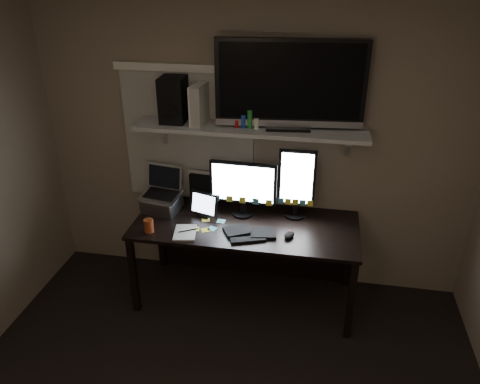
% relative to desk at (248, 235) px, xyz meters
% --- Properties ---
extents(ceiling, '(3.60, 3.60, 0.00)m').
position_rel_desk_xyz_m(ceiling, '(0.00, -1.55, 1.95)').
color(ceiling, silver).
rests_on(ceiling, back_wall).
extents(back_wall, '(3.60, 0.00, 3.60)m').
position_rel_desk_xyz_m(back_wall, '(0.00, 0.25, 0.70)').
color(back_wall, '#806D5C').
rests_on(back_wall, floor).
extents(window_blinds, '(1.10, 0.02, 1.10)m').
position_rel_desk_xyz_m(window_blinds, '(-0.55, 0.24, 0.75)').
color(window_blinds, beige).
rests_on(window_blinds, back_wall).
extents(desk, '(1.80, 0.75, 0.73)m').
position_rel_desk_xyz_m(desk, '(0.00, 0.00, 0.00)').
color(desk, black).
rests_on(desk, floor).
extents(wall_shelf, '(1.80, 0.35, 0.03)m').
position_rel_desk_xyz_m(wall_shelf, '(0.00, 0.08, 0.91)').
color(wall_shelf, '#BABAB5').
rests_on(wall_shelf, back_wall).
extents(monitor_landscape, '(0.55, 0.08, 0.48)m').
position_rel_desk_xyz_m(monitor_landscape, '(-0.05, 0.02, 0.42)').
color(monitor_landscape, black).
rests_on(monitor_landscape, desk).
extents(monitor_portrait, '(0.30, 0.06, 0.59)m').
position_rel_desk_xyz_m(monitor_portrait, '(0.38, 0.08, 0.47)').
color(monitor_portrait, black).
rests_on(monitor_portrait, desk).
extents(keyboard, '(0.44, 0.29, 0.02)m').
position_rel_desk_xyz_m(keyboard, '(0.06, -0.26, 0.19)').
color(keyboard, black).
rests_on(keyboard, desk).
extents(mouse, '(0.10, 0.12, 0.04)m').
position_rel_desk_xyz_m(mouse, '(0.36, -0.26, 0.20)').
color(mouse, black).
rests_on(mouse, desk).
extents(notepad, '(0.20, 0.25, 0.01)m').
position_rel_desk_xyz_m(notepad, '(-0.44, -0.35, 0.18)').
color(notepad, beige).
rests_on(notepad, desk).
extents(tablet, '(0.27, 0.17, 0.22)m').
position_rel_desk_xyz_m(tablet, '(-0.36, -0.06, 0.29)').
color(tablet, black).
rests_on(tablet, desk).
extents(file_sorter, '(0.23, 0.12, 0.29)m').
position_rel_desk_xyz_m(file_sorter, '(-0.42, 0.20, 0.32)').
color(file_sorter, black).
rests_on(file_sorter, desk).
extents(laptop, '(0.36, 0.31, 0.37)m').
position_rel_desk_xyz_m(laptop, '(-0.73, -0.03, 0.36)').
color(laptop, '#ADADB1').
rests_on(laptop, desk).
extents(cup, '(0.09, 0.09, 0.11)m').
position_rel_desk_xyz_m(cup, '(-0.72, -0.38, 0.23)').
color(cup, maroon).
rests_on(cup, desk).
extents(sticky_notes, '(0.29, 0.22, 0.00)m').
position_rel_desk_xyz_m(sticky_notes, '(-0.25, -0.21, 0.18)').
color(sticky_notes, '#F0EC41').
rests_on(sticky_notes, desk).
extents(tv, '(1.12, 0.30, 0.66)m').
position_rel_desk_xyz_m(tv, '(0.29, 0.10, 1.26)').
color(tv, black).
rests_on(tv, wall_shelf).
extents(game_console, '(0.11, 0.26, 0.30)m').
position_rel_desk_xyz_m(game_console, '(-0.41, 0.11, 1.08)').
color(game_console, silver).
rests_on(game_console, wall_shelf).
extents(speaker, '(0.20, 0.24, 0.35)m').
position_rel_desk_xyz_m(speaker, '(-0.62, 0.11, 1.10)').
color(speaker, black).
rests_on(speaker, wall_shelf).
extents(bottles, '(0.23, 0.07, 0.15)m').
position_rel_desk_xyz_m(bottles, '(-0.03, 0.04, 1.00)').
color(bottles, '#A50F0C').
rests_on(bottles, wall_shelf).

